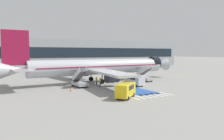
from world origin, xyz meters
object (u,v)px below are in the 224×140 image
(service_van_1, at_px, (126,89))
(ground_crew_3, at_px, (96,80))
(ground_crew_2, at_px, (100,81))
(boarding_stairs_aft, at_px, (79,82))
(traffic_cone_0, at_px, (71,90))
(ground_crew_1, at_px, (132,79))
(service_van_0, at_px, (134,79))
(terminal_building, at_px, (77,54))
(ground_crew_0, at_px, (113,79))
(boarding_stairs_forward, at_px, (144,77))
(fuel_tanker, at_px, (46,70))
(airliner, at_px, (100,67))

(service_van_1, distance_m, ground_crew_3, 15.66)
(ground_crew_2, bearing_deg, boarding_stairs_aft, -55.37)
(traffic_cone_0, bearing_deg, ground_crew_1, 15.85)
(boarding_stairs_aft, height_order, traffic_cone_0, boarding_stairs_aft)
(ground_crew_2, height_order, traffic_cone_0, ground_crew_2)
(service_van_0, relative_size, terminal_building, 0.04)
(boarding_stairs_aft, xyz_separation_m, ground_crew_0, (9.16, 1.87, -0.06))
(boarding_stairs_aft, relative_size, traffic_cone_0, 8.84)
(ground_crew_2, bearing_deg, boarding_stairs_forward, 147.46)
(service_van_1, xyz_separation_m, ground_crew_0, (6.67, 16.38, -0.42))
(traffic_cone_0, bearing_deg, ground_crew_3, 34.20)
(fuel_tanker, bearing_deg, service_van_1, -1.32)
(boarding_stairs_aft, bearing_deg, airliner, 30.97)
(boarding_stairs_aft, xyz_separation_m, service_van_1, (2.49, -14.51, 0.36))
(boarding_stairs_forward, height_order, service_van_1, boarding_stairs_forward)
(boarding_stairs_forward, height_order, ground_crew_2, boarding_stairs_forward)
(ground_crew_2, relative_size, terminal_building, 0.02)
(service_van_0, bearing_deg, ground_crew_3, 141.58)
(boarding_stairs_aft, distance_m, service_van_1, 14.73)
(traffic_cone_0, relative_size, terminal_building, 0.01)
(ground_crew_1, bearing_deg, ground_crew_0, -23.33)
(airliner, distance_m, service_van_1, 19.97)
(fuel_tanker, relative_size, traffic_cone_0, 17.59)
(terminal_building, bearing_deg, traffic_cone_0, -110.92)
(fuel_tanker, relative_size, ground_crew_1, 6.51)
(ground_crew_0, bearing_deg, fuel_tanker, -4.41)
(service_van_1, height_order, terminal_building, terminal_building)
(ground_crew_3, bearing_deg, fuel_tanker, -117.86)
(service_van_0, relative_size, ground_crew_3, 2.96)
(boarding_stairs_aft, distance_m, terminal_building, 63.92)
(traffic_cone_0, distance_m, terminal_building, 69.19)
(service_van_1, bearing_deg, boarding_stairs_aft, -30.32)
(fuel_tanker, distance_m, terminal_building, 39.16)
(airliner, height_order, service_van_0, airliner)
(fuel_tanker, bearing_deg, ground_crew_1, 22.38)
(ground_crew_2, xyz_separation_m, terminal_building, (16.82, 61.16, 5.64))
(service_van_1, relative_size, terminal_building, 0.04)
(traffic_cone_0, bearing_deg, service_van_1, -60.05)
(boarding_stairs_forward, relative_size, ground_crew_3, 2.93)
(boarding_stairs_forward, relative_size, ground_crew_1, 3.27)
(boarding_stairs_forward, xyz_separation_m, fuel_tanker, (-18.93, 27.29, 0.68))
(boarding_stairs_forward, bearing_deg, ground_crew_2, -174.38)
(boarding_stairs_aft, relative_size, fuel_tanker, 0.50)
(traffic_cone_0, bearing_deg, service_van_0, 0.50)
(service_van_0, relative_size, service_van_1, 1.04)
(airliner, xyz_separation_m, ground_crew_0, (2.04, -2.90, -2.82))
(airliner, height_order, service_van_1, airliner)
(fuel_tanker, xyz_separation_m, terminal_building, (22.21, 31.86, 5.00))
(service_van_1, xyz_separation_m, traffic_cone_0, (-5.87, 10.19, -1.09))
(fuel_tanker, bearing_deg, ground_crew_2, 4.43)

